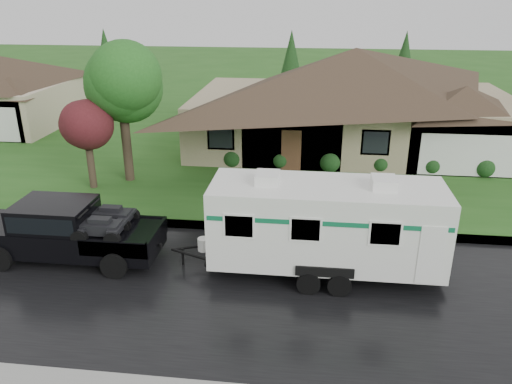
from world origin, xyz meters
The scene contains 10 objects.
ground centered at (0.00, 0.00, 0.00)m, with size 140.00×140.00×0.00m, color #25551A.
road centered at (0.00, -2.00, 0.01)m, with size 140.00×8.00×0.01m, color black.
curb centered at (0.00, 2.25, 0.07)m, with size 140.00×0.50×0.15m, color gray.
lawn centered at (0.00, 15.00, 0.07)m, with size 140.00×26.00×0.15m, color #25551A.
house_main centered at (2.29, 13.84, 3.59)m, with size 19.44×10.80×6.90m.
tree_left_green centered at (-8.94, 6.71, 4.77)m, with size 4.02×4.02×6.66m.
tree_red centered at (-10.27, 5.53, 3.04)m, with size 2.52×2.52×4.18m.
shrub_row centered at (2.00, 9.30, 0.65)m, with size 13.60×1.00×1.00m.
pickup_truck centered at (-8.46, -0.73, 1.11)m, with size 6.24×2.37×2.08m.
travel_trailer centered at (0.36, -0.73, 1.83)m, with size 7.70×2.70×3.45m.
Camera 1 is at (-0.17, -15.18, 8.67)m, focal length 35.00 mm.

